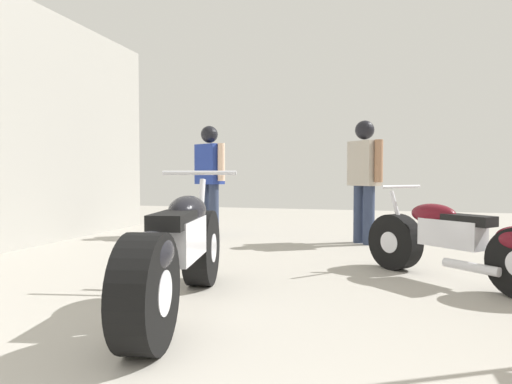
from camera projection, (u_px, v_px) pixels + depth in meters
The scene contains 5 objects.
ground_plane at pixel (254, 287), 3.70m from camera, with size 16.80×16.80×0.00m, color #A8A399.
motorcycle_maroon_cruiser at pixel (178, 253), 2.99m from camera, with size 0.72×2.07×0.97m.
motorcycle_black_naked at pixel (455, 243), 3.81m from camera, with size 1.43×1.34×0.84m.
mechanic_in_blue at pixel (209, 170), 6.74m from camera, with size 0.62×0.42×1.68m.
mechanic_with_helmet at pixel (364, 170), 5.98m from camera, with size 0.52×0.54×1.66m.
Camera 1 is at (0.99, -0.03, 0.94)m, focal length 31.11 mm.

